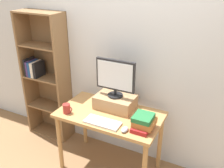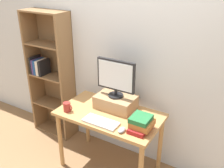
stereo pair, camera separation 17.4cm
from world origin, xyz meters
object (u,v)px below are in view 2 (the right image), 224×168
Objects in this scene: bookshelf_unit at (51,74)px; keyboard at (101,122)px; coffee_mug at (67,107)px; computer_monitor at (116,77)px; desk at (110,121)px; computer_mouse at (122,130)px; riser_box at (116,102)px; book_stack at (141,123)px.

bookshelf_unit is 1.22m from keyboard.
coffee_mug is at bearing 178.96° from keyboard.
desk is at bearing -89.76° from computer_monitor.
keyboard is at bearing 175.89° from computer_mouse.
computer_monitor is (0.00, -0.00, 0.30)m from riser_box.
bookshelf_unit is at bearing 156.67° from keyboard.
riser_box reaches higher than computer_mouse.
book_stack reaches higher than coffee_mug.
computer_mouse is (0.28, -0.36, -0.06)m from riser_box.
computer_mouse is at bearing -139.52° from book_stack.
desk is 3.01× the size of keyboard.
riser_box is at bearing 127.60° from computer_mouse.
coffee_mug reaches higher than computer_mouse.
book_stack is at bearing 6.56° from coffee_mug.
riser_box reaches higher than keyboard.
riser_box is 4.16× the size of computer_mouse.
computer_mouse is (0.28, -0.36, -0.36)m from computer_monitor.
coffee_mug is at bearing -173.44° from book_stack.
desk is 0.49m from computer_monitor.
computer_mouse is at bearing -2.16° from coffee_mug.
keyboard is (0.02, -0.34, -0.36)m from computer_monitor.
riser_box is 0.54m from coffee_mug.
riser_box is 0.98× the size of computer_monitor.
computer_mouse is at bearing -4.11° from keyboard.
bookshelf_unit is at bearing 172.64° from computer_monitor.
keyboard is 0.42m from book_stack.
riser_box is at bearing 90.23° from desk.
bookshelf_unit reaches higher than computer_mouse.
book_stack is at bearing -29.39° from riser_box.
keyboard is 3.60× the size of computer_mouse.
coffee_mug is (-0.42, -0.33, -0.02)m from riser_box.
bookshelf_unit is 1.47m from computer_mouse.
riser_box is at bearing 150.61° from book_stack.
computer_mouse is (0.28, -0.23, 0.12)m from desk.
keyboard is 1.39× the size of book_stack.
desk is 2.55× the size of computer_monitor.
desk is at bearing -14.00° from bookshelf_unit.
keyboard is 0.25m from computer_mouse.
bookshelf_unit is 6.39× the size of book_stack.
book_stack is (1.52, -0.38, -0.05)m from bookshelf_unit.
book_stack is 0.85m from coffee_mug.
computer_mouse is 0.20m from book_stack.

